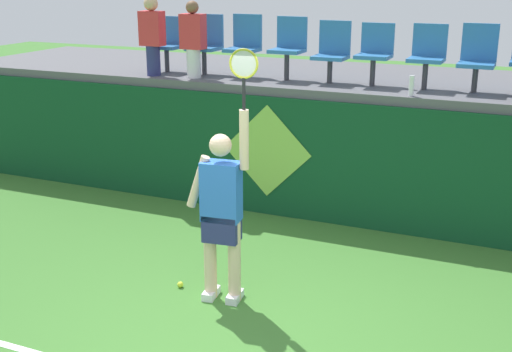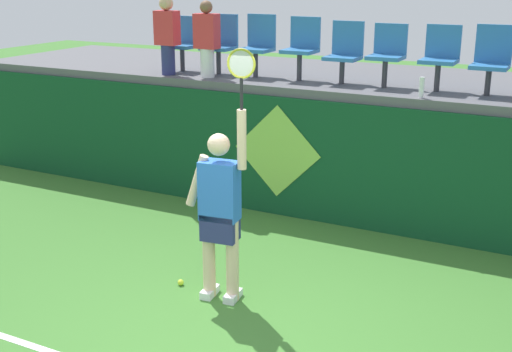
{
  "view_description": "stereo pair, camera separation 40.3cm",
  "coord_description": "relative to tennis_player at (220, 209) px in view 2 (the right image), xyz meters",
  "views": [
    {
      "loc": [
        2.4,
        -4.79,
        3.26
      ],
      "look_at": [
        -0.19,
        1.17,
        1.23
      ],
      "focal_mm": 46.77,
      "sensor_mm": 36.0,
      "label": 1
    },
    {
      "loc": [
        2.77,
        -4.62,
        3.26
      ],
      "look_at": [
        -0.19,
        1.17,
        1.23
      ],
      "focal_mm": 46.77,
      "sensor_mm": 36.0,
      "label": 2
    }
  ],
  "objects": [
    {
      "name": "tennis_player",
      "position": [
        0.0,
        0.0,
        0.0
      ],
      "size": [
        0.75,
        0.3,
        2.57
      ],
      "color": "white",
      "rests_on": "ground_plane"
    },
    {
      "name": "tennis_ball",
      "position": [
        -0.53,
        0.04,
        -0.95
      ],
      "size": [
        0.07,
        0.07,
        0.07
      ],
      "primitive_type": "sphere",
      "color": "#D1E533",
      "rests_on": "ground_plane"
    },
    {
      "name": "stadium_chair_4",
      "position": [
        0.08,
        3.25,
        1.22
      ],
      "size": [
        0.44,
        0.42,
        0.82
      ],
      "color": "#38383D",
      "rests_on": "spectator_platform"
    },
    {
      "name": "stadium_chair_2",
      "position": [
        -1.23,
        3.25,
        1.26
      ],
      "size": [
        0.44,
        0.42,
        0.88
      ],
      "color": "#38383D",
      "rests_on": "spectator_platform"
    },
    {
      "name": "spectator_2",
      "position": [
        -1.84,
        2.85,
        1.34
      ],
      "size": [
        0.34,
        0.2,
        1.07
      ],
      "color": "white",
      "rests_on": "spectator_platform"
    },
    {
      "name": "stadium_chair_0",
      "position": [
        -2.48,
        3.24,
        1.23
      ],
      "size": [
        0.44,
        0.42,
        0.81
      ],
      "color": "#38383D",
      "rests_on": "spectator_platform"
    },
    {
      "name": "stadium_chair_1",
      "position": [
        -1.84,
        3.25,
        1.25
      ],
      "size": [
        0.44,
        0.42,
        0.86
      ],
      "color": "#38383D",
      "rests_on": "spectator_platform"
    },
    {
      "name": "stadium_chair_5",
      "position": [
        0.67,
        3.24,
        1.24
      ],
      "size": [
        0.44,
        0.42,
        0.81
      ],
      "color": "#38383D",
      "rests_on": "spectator_platform"
    },
    {
      "name": "stadium_chair_7",
      "position": [
        1.97,
        3.25,
        1.23
      ],
      "size": [
        0.44,
        0.42,
        0.84
      ],
      "color": "#38383D",
      "rests_on": "spectator_platform"
    },
    {
      "name": "wall_signage_mount",
      "position": [
        -0.55,
        2.47,
        -0.98
      ],
      "size": [
        1.27,
        0.01,
        1.54
      ],
      "color": "#0F4223",
      "rests_on": "ground_plane"
    },
    {
      "name": "water_bottle",
      "position": [
        1.29,
        2.63,
        0.91
      ],
      "size": [
        0.06,
        0.06,
        0.25
      ],
      "primitive_type": "cylinder",
      "color": "white",
      "rests_on": "spectator_platform"
    },
    {
      "name": "spectator_platform",
      "position": [
        0.38,
        3.96,
        0.72
      ],
      "size": [
        13.06,
        2.87,
        0.12
      ],
      "primitive_type": "cube",
      "color": "#56565B",
      "rests_on": "court_back_wall"
    },
    {
      "name": "court_back_wall",
      "position": [
        0.38,
        2.58,
        -0.16
      ],
      "size": [
        13.06,
        0.2,
        1.64
      ],
      "primitive_type": "cube",
      "color": "#0F4223",
      "rests_on": "ground_plane"
    },
    {
      "name": "stadium_chair_3",
      "position": [
        -0.55,
        3.24,
        1.26
      ],
      "size": [
        0.44,
        0.42,
        0.86
      ],
      "color": "#38383D",
      "rests_on": "spectator_platform"
    },
    {
      "name": "stadium_chair_6",
      "position": [
        1.36,
        3.24,
        1.24
      ],
      "size": [
        0.44,
        0.42,
        0.82
      ],
      "color": "#38383D",
      "rests_on": "spectator_platform"
    },
    {
      "name": "spectator_0",
      "position": [
        -2.48,
        2.79,
        1.37
      ],
      "size": [
        0.34,
        0.2,
        1.12
      ],
      "color": "navy",
      "rests_on": "spectator_platform"
    },
    {
      "name": "ground_plane",
      "position": [
        0.38,
        -0.76,
        -0.98
      ],
      "size": [
        40.0,
        40.0,
        0.0
      ],
      "primitive_type": "plane",
      "color": "#3D752D"
    }
  ]
}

